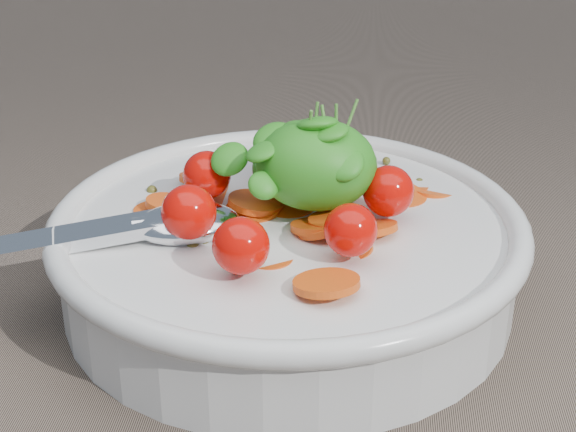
{
  "coord_description": "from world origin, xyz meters",
  "views": [
    {
      "loc": [
        0.05,
        -0.49,
        0.31
      ],
      "look_at": [
        0.01,
        0.01,
        0.06
      ],
      "focal_mm": 55.0,
      "sensor_mm": 36.0,
      "label": 1
    }
  ],
  "objects": [
    {
      "name": "ground",
      "position": [
        0.0,
        0.0,
        0.0
      ],
      "size": [
        6.0,
        6.0,
        0.0
      ],
      "primitive_type": "plane",
      "color": "#7A6757",
      "rests_on": "ground"
    },
    {
      "name": "napkin",
      "position": [
        0.03,
        0.16,
        0.0
      ],
      "size": [
        0.15,
        0.13,
        0.01
      ],
      "primitive_type": "cube",
      "rotation": [
        0.0,
        0.0,
        0.04
      ],
      "color": "white",
      "rests_on": "ground"
    },
    {
      "name": "bowl",
      "position": [
        0.01,
        0.01,
        0.04
      ],
      "size": [
        0.33,
        0.3,
        0.13
      ],
      "color": "silver",
      "rests_on": "ground"
    }
  ]
}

